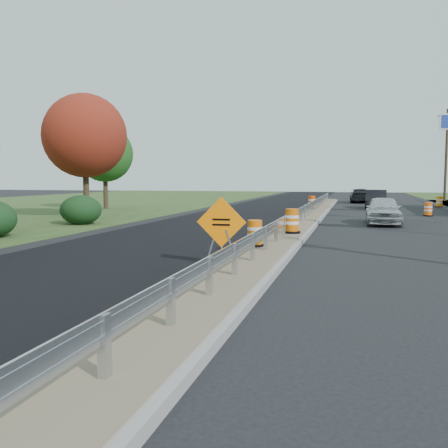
% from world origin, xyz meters
% --- Properties ---
extents(ground, '(140.00, 140.00, 0.00)m').
position_xyz_m(ground, '(0.00, 0.00, 0.00)').
color(ground, black).
rests_on(ground, ground).
extents(milled_overlay, '(7.20, 120.00, 0.01)m').
position_xyz_m(milled_overlay, '(-4.40, 10.00, 0.01)').
color(milled_overlay, black).
rests_on(milled_overlay, ground).
extents(median, '(1.60, 55.00, 0.23)m').
position_xyz_m(median, '(0.00, 8.00, 0.11)').
color(median, gray).
rests_on(median, ground).
extents(guardrail, '(0.10, 46.15, 0.72)m').
position_xyz_m(guardrail, '(0.00, 9.00, 0.73)').
color(guardrail, silver).
rests_on(guardrail, median).
extents(utility_pole_north, '(1.90, 0.26, 9.40)m').
position_xyz_m(utility_pole_north, '(11.50, 39.00, 4.93)').
color(utility_pole_north, '#473523').
rests_on(utility_pole_north, ground).
extents(hedge_north, '(2.09, 2.09, 1.52)m').
position_xyz_m(hedge_north, '(-11.00, 6.00, 0.76)').
color(hedge_north, black).
rests_on(hedge_north, ground).
extents(tree_near_red, '(4.95, 4.95, 7.35)m').
position_xyz_m(tree_near_red, '(-13.00, 10.00, 4.86)').
color(tree_near_red, '#473523').
rests_on(tree_near_red, ground).
extents(tree_near_back, '(4.29, 4.29, 6.37)m').
position_xyz_m(tree_near_back, '(-16.00, 18.00, 4.21)').
color(tree_near_back, '#473523').
rests_on(tree_near_back, ground).
extents(caution_sign, '(1.37, 0.57, 1.89)m').
position_xyz_m(caution_sign, '(-0.90, -3.80, 0.48)').
color(caution_sign, white).
rests_on(caution_sign, ground).
extents(barrel_median_near, '(0.57, 0.57, 0.84)m').
position_xyz_m(barrel_median_near, '(-0.46, -1.37, 0.63)').
color(barrel_median_near, black).
rests_on(barrel_median_near, median).
extents(barrel_median_mid, '(0.65, 0.65, 0.96)m').
position_xyz_m(barrel_median_mid, '(0.21, 2.70, 0.69)').
color(barrel_median_mid, black).
rests_on(barrel_median_mid, median).
extents(barrel_median_far, '(0.61, 0.61, 0.89)m').
position_xyz_m(barrel_median_far, '(-0.39, 18.88, 0.66)').
color(barrel_median_far, black).
rests_on(barrel_median_far, median).
extents(barrel_shoulder_mid, '(0.58, 0.58, 0.85)m').
position_xyz_m(barrel_shoulder_mid, '(7.00, 16.57, 0.41)').
color(barrel_shoulder_mid, black).
rests_on(barrel_shoulder_mid, ground).
extents(barrel_shoulder_far, '(0.61, 0.61, 0.90)m').
position_xyz_m(barrel_shoulder_far, '(9.20, 26.94, 0.43)').
color(barrel_shoulder_far, black).
rests_on(barrel_shoulder_far, ground).
extents(car_silver, '(1.74, 4.29, 1.46)m').
position_xyz_m(car_silver, '(3.99, 10.13, 0.73)').
color(car_silver, silver).
rests_on(car_silver, ground).
extents(car_dark_mid, '(1.77, 4.50, 1.46)m').
position_xyz_m(car_dark_mid, '(4.16, 24.10, 0.73)').
color(car_dark_mid, black).
rests_on(car_dark_mid, ground).
extents(car_dark_far, '(1.98, 4.69, 1.35)m').
position_xyz_m(car_dark_far, '(3.03, 33.30, 0.68)').
color(car_dark_far, black).
rests_on(car_dark_far, ground).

